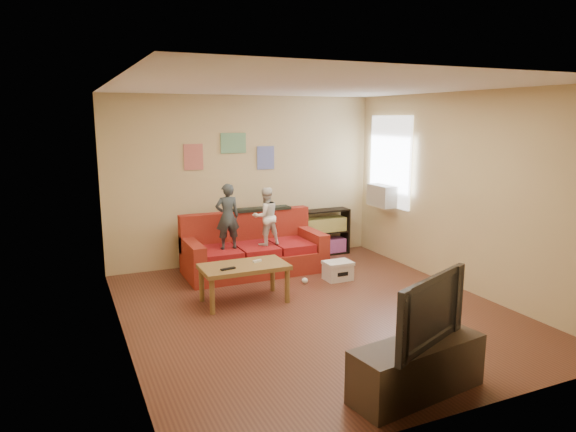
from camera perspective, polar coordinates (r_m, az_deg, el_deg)
name	(u,v)px	position (r m, az deg, el deg)	size (l,w,h in m)	color
room_shell	(315,203)	(6.13, 3.05, 1.46)	(4.52, 5.02, 2.72)	brown
sofa	(253,251)	(7.97, -3.91, -3.95)	(2.12, 0.98, 0.93)	maroon
child_a	(227,217)	(7.54, -6.74, -0.06)	(0.35, 0.23, 0.97)	#323A3F
child_b	(266,216)	(7.74, -2.50, -0.04)	(0.43, 0.33, 0.88)	white
coffee_table	(244,270)	(6.64, -4.91, -6.00)	(1.11, 0.61, 0.50)	olive
remote	(228,269)	(6.43, -6.68, -5.84)	(0.19, 0.05, 0.02)	black
game_controller	(257,261)	(6.73, -3.45, -5.01)	(0.13, 0.04, 0.03)	white
bookshelf	(321,235)	(8.91, 3.72, -2.09)	(0.99, 0.30, 0.79)	black
window	(390,161)	(8.64, 11.27, 5.96)	(0.04, 1.08, 1.48)	white
ac_unit	(383,196)	(8.64, 10.48, 2.25)	(0.28, 0.55, 0.35)	#B7B2A3
artwork_left	(193,157)	(8.11, -10.46, 6.46)	(0.30, 0.01, 0.40)	#D87266
artwork_center	(233,143)	(8.28, -6.09, 8.05)	(0.42, 0.01, 0.32)	#72B27F
artwork_right	(266,158)	(8.48, -2.50, 6.48)	(0.30, 0.01, 0.38)	#727FCC
file_box	(338,270)	(7.61, 5.56, -6.04)	(0.40, 0.31, 0.28)	white
tv_stand	(417,368)	(4.73, 14.16, -16.07)	(1.26, 0.42, 0.47)	#413328
television	(420,309)	(4.51, 14.49, -9.94)	(1.06, 0.14, 0.61)	black
tissue	(305,281)	(7.44, 1.89, -7.19)	(0.09, 0.09, 0.09)	white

